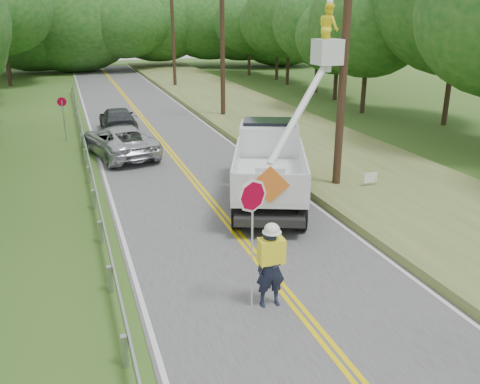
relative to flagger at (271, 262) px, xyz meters
name	(u,v)px	position (x,y,z in m)	size (l,w,h in m)	color
ground	(335,353)	(0.58, -2.13, -1.14)	(140.00, 140.00, 0.00)	#364E1A
road	(183,167)	(0.58, 11.87, -1.13)	(7.20, 96.00, 0.03)	#49484B
guardrail	(88,158)	(-3.44, 12.78, -0.59)	(0.18, 48.00, 0.77)	#9EA2A5
utility_poles	(263,40)	(5.58, 14.88, 4.12)	(1.60, 43.30, 10.00)	black
tall_grass_verge	(324,151)	(7.68, 11.87, -0.99)	(7.00, 96.00, 0.30)	#57682F
treeline_right	(377,19)	(16.41, 21.55, 5.02)	(11.71, 52.09, 11.70)	#332319
treeline_horizon	(113,22)	(2.16, 54.04, 4.36)	(56.40, 13.98, 11.20)	#144916
flagger	(271,262)	(0.00, 0.00, 0.00)	(1.19, 0.51, 3.17)	#191E33
bucket_truck	(273,153)	(3.14, 7.49, 0.42)	(5.04, 7.41, 6.89)	black
suv_silver	(120,141)	(-1.84, 14.66, -0.37)	(2.50, 5.42, 1.51)	#B9BBC0
suv_darkgrey	(118,120)	(-1.35, 20.17, -0.44)	(1.93, 4.74, 1.38)	#373A3F
stop_sign_permanent	(63,112)	(-4.29, 18.73, 0.42)	(0.51, 0.07, 2.38)	#9EA2A5
yard_sign	(370,178)	(6.65, 6.15, -0.55)	(0.57, 0.05, 0.82)	white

